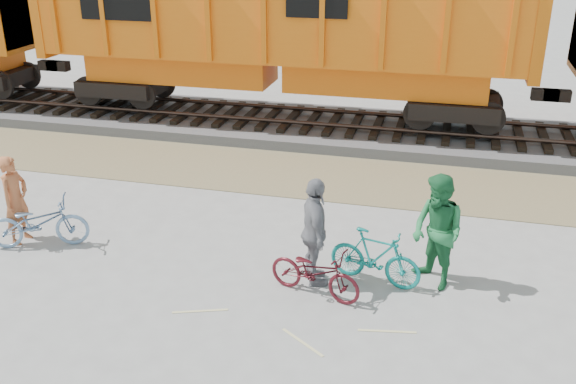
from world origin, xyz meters
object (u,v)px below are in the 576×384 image
(bicycle_maroon, at_px, (315,272))
(person_solo, at_px, (15,200))
(bicycle_blue, at_px, (38,223))
(person_man, at_px, (437,232))
(bicycle_teal, at_px, (375,257))
(hopper_car_center, at_px, (279,28))
(person_woman, at_px, (315,232))

(bicycle_maroon, bearing_deg, person_solo, 100.88)
(bicycle_blue, distance_m, person_man, 7.47)
(bicycle_maroon, bearing_deg, bicycle_teal, -38.70)
(bicycle_teal, relative_size, bicycle_maroon, 1.00)
(hopper_car_center, height_order, person_man, hopper_car_center)
(person_man, bearing_deg, person_woman, -120.32)
(person_solo, bearing_deg, bicycle_teal, -86.85)
(bicycle_maroon, bearing_deg, person_woman, 29.72)
(person_man, bearing_deg, person_solo, -130.55)
(hopper_car_center, distance_m, person_solo, 9.12)
(bicycle_teal, bearing_deg, person_solo, 104.89)
(bicycle_maroon, bearing_deg, hopper_car_center, 34.36)
(hopper_car_center, bearing_deg, person_solo, -110.01)
(bicycle_blue, xyz_separation_m, bicycle_maroon, (5.52, -0.41, -0.06))
(bicycle_maroon, distance_m, person_solo, 6.06)
(bicycle_teal, height_order, person_solo, person_solo)
(hopper_car_center, distance_m, bicycle_teal, 9.41)
(person_solo, distance_m, person_woman, 5.93)
(hopper_car_center, relative_size, person_woman, 7.21)
(bicycle_teal, bearing_deg, bicycle_blue, 105.87)
(person_solo, bearing_deg, person_woman, -89.12)
(hopper_car_center, height_order, bicycle_teal, hopper_car_center)
(person_woman, bearing_deg, hopper_car_center, -3.84)
(person_solo, bearing_deg, bicycle_maroon, -92.90)
(person_solo, relative_size, person_woman, 0.91)
(hopper_car_center, distance_m, bicycle_maroon, 9.68)
(person_solo, bearing_deg, hopper_car_center, -18.11)
(bicycle_blue, relative_size, person_man, 0.94)
(bicycle_blue, height_order, person_woman, person_woman)
(hopper_car_center, xyz_separation_m, person_man, (4.91, -7.98, -2.00))
(bicycle_teal, distance_m, bicycle_maroon, 1.13)
(person_man, bearing_deg, hopper_car_center, 168.48)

